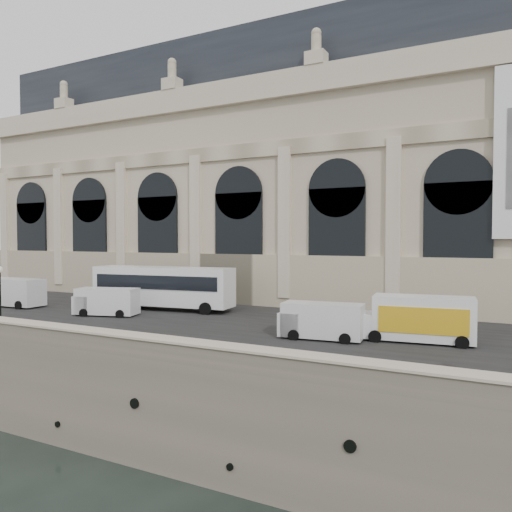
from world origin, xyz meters
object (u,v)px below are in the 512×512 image
Objects in this scene: van_b at (104,302)px; lamp_left at (0,298)px; bus_left at (163,286)px; van_c at (318,321)px; box_truck at (416,319)px; van_a at (12,292)px.

lamp_left reaches higher than van_b.
lamp_left reaches higher than bus_left.
van_c is 0.74× the size of box_truck.
van_b is at bearing 177.47° from van_c.
van_a reaches higher than van_b.
lamp_left is (-1.92, -8.16, 1.06)m from van_b.
box_truck is (23.00, -3.82, -0.74)m from bus_left.
bus_left is 2.20× the size of van_a.
bus_left is 1.82× the size of box_truck.
van_b is 1.02× the size of van_c.
van_a is 1.12× the size of van_c.
van_c is at bearing -160.50° from box_truck.
van_b is 8.45m from lamp_left.
bus_left is 5.59m from van_b.
bus_left is at bearing 170.57° from box_truck.
van_c is 6.17m from box_truck.
bus_left is 2.46× the size of van_c.
bus_left is 23.33m from box_truck.
van_c is at bearing -18.87° from bus_left.
van_b is at bearing -114.22° from bus_left.
box_truck reaches higher than van_b.
van_c is (17.19, -5.88, -0.99)m from bus_left.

